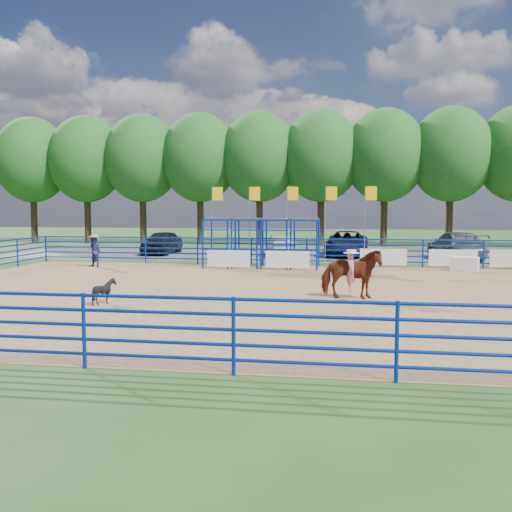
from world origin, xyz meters
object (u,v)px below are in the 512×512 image
object	(u,v)px
calf	(104,291)
car_c	(347,243)
car_b	(281,245)
car_d	(456,246)
car_a	(162,242)
spectator_cowboy	(94,251)
announcer_table	(464,264)
horse_and_rider	(351,272)

from	to	relation	value
calf	car_c	size ratio (longest dim) A/B	0.15
car_b	car_d	distance (m)	10.67
car_d	car_a	bearing A→B (deg)	-9.51
calf	car_c	bearing A→B (deg)	-40.87
car_a	car_b	distance (m)	8.09
car_c	car_d	world-z (taller)	car_d
calf	car_b	xyz separation A→B (m)	(3.63, 18.98, 0.25)
spectator_cowboy	car_a	world-z (taller)	spectator_cowboy
car_d	car_c	bearing A→B (deg)	-19.14
announcer_table	car_c	size ratio (longest dim) A/B	0.23
car_a	car_d	world-z (taller)	car_d
spectator_cowboy	car_a	size ratio (longest dim) A/B	0.37
announcer_table	horse_and_rider	xyz separation A→B (m)	(-5.57, -9.38, 0.58)
horse_and_rider	car_c	size ratio (longest dim) A/B	0.41
car_a	announcer_table	bearing A→B (deg)	-22.32
spectator_cowboy	calf	bearing A→B (deg)	-63.74
announcer_table	car_b	world-z (taller)	car_b
car_a	car_d	size ratio (longest dim) A/B	0.80
car_a	car_c	bearing A→B (deg)	2.57
car_b	car_c	distance (m)	4.23
car_c	car_b	bearing A→B (deg)	-167.62
car_c	announcer_table	bearing A→B (deg)	-52.24
car_b	spectator_cowboy	bearing A→B (deg)	29.84
car_c	car_d	distance (m)	6.65
announcer_table	spectator_cowboy	world-z (taller)	spectator_cowboy
car_c	spectator_cowboy	bearing A→B (deg)	-142.93
car_b	announcer_table	bearing A→B (deg)	130.35
spectator_cowboy	car_b	xyz separation A→B (m)	(8.88, 8.33, -0.18)
horse_and_rider	car_c	bearing A→B (deg)	90.46
announcer_table	calf	xyz separation A→B (m)	(-13.49, -11.72, 0.07)
car_d	spectator_cowboy	bearing A→B (deg)	14.94
horse_and_rider	car_a	xyz separation A→B (m)	(-12.38, 16.95, -0.16)
calf	spectator_cowboy	world-z (taller)	spectator_cowboy
calf	car_b	size ratio (longest dim) A/B	0.20
announcer_table	car_a	distance (m)	19.48
announcer_table	spectator_cowboy	size ratio (longest dim) A/B	0.78
car_d	announcer_table	bearing A→B (deg)	76.91
calf	spectator_cowboy	bearing A→B (deg)	6.95
calf	car_b	bearing A→B (deg)	-30.14
car_c	calf	bearing A→B (deg)	-109.28
announcer_table	car_b	bearing A→B (deg)	143.65
car_c	car_d	xyz separation A→B (m)	(6.48, -1.48, 0.03)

